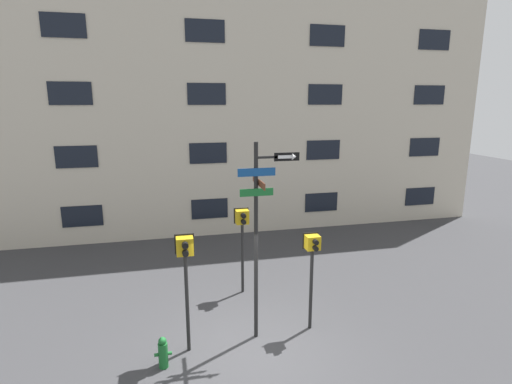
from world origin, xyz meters
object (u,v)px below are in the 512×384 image
object	(u,v)px
pedestrian_signal_across	(242,227)
pedestrian_signal_right	(312,256)
street_sign_pole	(259,225)
fire_hydrant	(163,353)
pedestrian_signal_left	(185,261)

from	to	relation	value
pedestrian_signal_across	pedestrian_signal_right	bearing A→B (deg)	-61.25
street_sign_pole	pedestrian_signal_right	distance (m)	1.53
street_sign_pole	fire_hydrant	bearing A→B (deg)	-163.50
fire_hydrant	pedestrian_signal_right	bearing A→B (deg)	11.47
pedestrian_signal_across	fire_hydrant	size ratio (longest dim) A/B	3.63
pedestrian_signal_right	fire_hydrant	xyz separation A→B (m)	(-3.44, -0.70, -1.52)
street_sign_pole	pedestrian_signal_across	world-z (taller)	street_sign_pole
street_sign_pole	fire_hydrant	world-z (taller)	street_sign_pole
pedestrian_signal_across	street_sign_pole	bearing A→B (deg)	-91.42
fire_hydrant	pedestrian_signal_across	bearing A→B (deg)	52.53
pedestrian_signal_across	pedestrian_signal_left	bearing A→B (deg)	-124.60
street_sign_pole	fire_hydrant	size ratio (longest dim) A/B	6.66
street_sign_pole	pedestrian_signal_right	size ratio (longest dim) A/B	1.91
street_sign_pole	pedestrian_signal_right	world-z (taller)	street_sign_pole
pedestrian_signal_across	fire_hydrant	distance (m)	4.01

